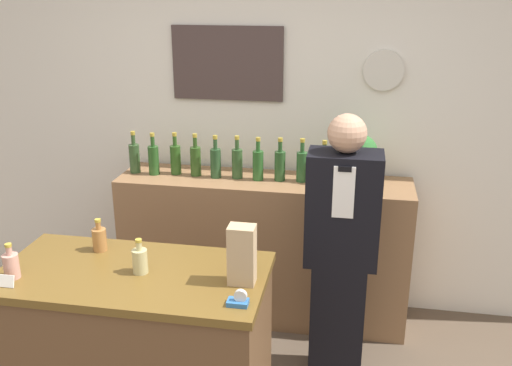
% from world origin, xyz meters
% --- Properties ---
extents(back_wall, '(5.20, 0.09, 2.70)m').
position_xyz_m(back_wall, '(-0.00, 2.00, 1.36)').
color(back_wall, silver).
rests_on(back_wall, ground_plane).
extents(back_shelf, '(1.96, 0.45, 1.02)m').
position_xyz_m(back_shelf, '(0.05, 1.71, 0.51)').
color(back_shelf, '#8E6642').
rests_on(back_shelf, ground_plane).
extents(display_counter, '(1.27, 0.65, 0.97)m').
position_xyz_m(display_counter, '(-0.36, 0.42, 0.49)').
color(display_counter, brown).
rests_on(display_counter, ground_plane).
extents(shopkeeper, '(0.41, 0.26, 1.61)m').
position_xyz_m(shopkeeper, '(0.59, 1.14, 0.80)').
color(shopkeeper, black).
rests_on(shopkeeper, ground_plane).
extents(potted_plant, '(0.24, 0.24, 0.33)m').
position_xyz_m(potted_plant, '(0.67, 1.73, 1.21)').
color(potted_plant, '#9E998E').
rests_on(potted_plant, back_shelf).
extents(paper_bag, '(0.12, 0.09, 0.28)m').
position_xyz_m(paper_bag, '(0.17, 0.41, 1.11)').
color(paper_bag, tan).
rests_on(paper_bag, display_counter).
extents(tape_dispenser, '(0.09, 0.06, 0.07)m').
position_xyz_m(tape_dispenser, '(0.19, 0.22, 0.99)').
color(tape_dispenser, '#2D66A8').
rests_on(tape_dispenser, display_counter).
extents(price_card_left, '(0.09, 0.02, 0.06)m').
position_xyz_m(price_card_left, '(-0.87, 0.19, 1.00)').
color(price_card_left, white).
rests_on(price_card_left, display_counter).
extents(counter_bottle_0, '(0.07, 0.07, 0.17)m').
position_xyz_m(counter_bottle_0, '(-0.88, 0.27, 1.04)').
color(counter_bottle_0, tan).
rests_on(counter_bottle_0, display_counter).
extents(counter_bottle_1, '(0.07, 0.07, 0.17)m').
position_xyz_m(counter_bottle_1, '(-0.61, 0.61, 1.04)').
color(counter_bottle_1, '#A66F39').
rests_on(counter_bottle_1, display_counter).
extents(counter_bottle_2, '(0.07, 0.07, 0.17)m').
position_xyz_m(counter_bottle_2, '(-0.32, 0.42, 1.04)').
color(counter_bottle_2, tan).
rests_on(counter_bottle_2, display_counter).
extents(shelf_bottle_0, '(0.07, 0.07, 0.29)m').
position_xyz_m(shelf_bottle_0, '(-0.85, 1.71, 1.13)').
color(shelf_bottle_0, '#314E28').
rests_on(shelf_bottle_0, back_shelf).
extents(shelf_bottle_1, '(0.07, 0.07, 0.29)m').
position_xyz_m(shelf_bottle_1, '(-0.71, 1.70, 1.13)').
color(shelf_bottle_1, '#275120').
rests_on(shelf_bottle_1, back_shelf).
extents(shelf_bottle_2, '(0.07, 0.07, 0.29)m').
position_xyz_m(shelf_bottle_2, '(-0.56, 1.73, 1.13)').
color(shelf_bottle_2, '#2B521D').
rests_on(shelf_bottle_2, back_shelf).
extents(shelf_bottle_3, '(0.07, 0.07, 0.29)m').
position_xyz_m(shelf_bottle_3, '(-0.42, 1.72, 1.13)').
color(shelf_bottle_3, '#2E4F1D').
rests_on(shelf_bottle_3, back_shelf).
extents(shelf_bottle_4, '(0.07, 0.07, 0.29)m').
position_xyz_m(shelf_bottle_4, '(-0.27, 1.70, 1.13)').
color(shelf_bottle_4, '#274A28').
rests_on(shelf_bottle_4, back_shelf).
extents(shelf_bottle_5, '(0.07, 0.07, 0.29)m').
position_xyz_m(shelf_bottle_5, '(-0.13, 1.72, 1.13)').
color(shelf_bottle_5, '#2D4F27').
rests_on(shelf_bottle_5, back_shelf).
extents(shelf_bottle_6, '(0.07, 0.07, 0.29)m').
position_xyz_m(shelf_bottle_6, '(0.01, 1.70, 1.13)').
color(shelf_bottle_6, '#285824').
rests_on(shelf_bottle_6, back_shelf).
extents(shelf_bottle_7, '(0.07, 0.07, 0.29)m').
position_xyz_m(shelf_bottle_7, '(0.16, 1.72, 1.13)').
color(shelf_bottle_7, '#284E25').
rests_on(shelf_bottle_7, back_shelf).
extents(shelf_bottle_8, '(0.07, 0.07, 0.29)m').
position_xyz_m(shelf_bottle_8, '(0.30, 1.73, 1.13)').
color(shelf_bottle_8, '#295428').
rests_on(shelf_bottle_8, back_shelf).
extents(shelf_bottle_9, '(0.07, 0.07, 0.29)m').
position_xyz_m(shelf_bottle_9, '(0.45, 1.71, 1.13)').
color(shelf_bottle_9, '#345324').
rests_on(shelf_bottle_9, back_shelf).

